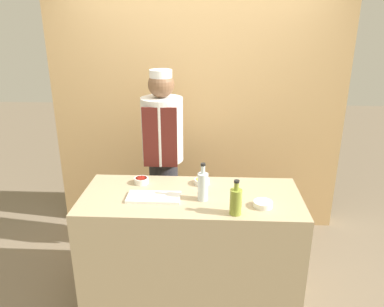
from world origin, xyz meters
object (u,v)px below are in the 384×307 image
at_px(sauce_bowl_yellow, 202,181).
at_px(chef_center, 163,158).
at_px(sauce_bowl_orange, 263,204).
at_px(bottle_clear, 203,186).
at_px(sauce_bowl_red, 141,180).
at_px(bottle_oil, 236,201).
at_px(cutting_board, 154,197).

height_order(sauce_bowl_yellow, chef_center, chef_center).
relative_size(sauce_bowl_orange, bottle_clear, 0.48).
distance_m(sauce_bowl_orange, chef_center, 1.11).
bearing_deg(sauce_bowl_orange, sauce_bowl_red, 159.45).
height_order(sauce_bowl_yellow, bottle_oil, bottle_oil).
distance_m(sauce_bowl_orange, cutting_board, 0.78).
height_order(sauce_bowl_orange, chef_center, chef_center).
bearing_deg(sauce_bowl_red, sauce_bowl_orange, -20.55).
xyz_separation_m(sauce_bowl_red, bottle_oil, (0.72, -0.46, 0.07)).
bearing_deg(sauce_bowl_yellow, bottle_clear, -87.43).
height_order(sauce_bowl_red, cutting_board, sauce_bowl_red).
relative_size(sauce_bowl_red, chef_center, 0.07).
height_order(sauce_bowl_red, bottle_clear, bottle_clear).
bearing_deg(chef_center, bottle_oil, -56.18).
height_order(cutting_board, bottle_clear, bottle_clear).
distance_m(sauce_bowl_orange, bottle_oil, 0.24).
xyz_separation_m(sauce_bowl_orange, sauce_bowl_yellow, (-0.43, 0.36, 0.00)).
height_order(sauce_bowl_red, chef_center, chef_center).
relative_size(sauce_bowl_yellow, bottle_clear, 0.43).
bearing_deg(cutting_board, bottle_clear, 0.04).
bearing_deg(bottle_oil, sauce_bowl_yellow, 116.82).
bearing_deg(sauce_bowl_orange, chef_center, 135.59).
bearing_deg(sauce_bowl_red, bottle_oil, -32.40).
distance_m(sauce_bowl_yellow, cutting_board, 0.44).
distance_m(sauce_bowl_orange, bottle_clear, 0.44).
xyz_separation_m(sauce_bowl_orange, cutting_board, (-0.78, 0.09, -0.01)).
bearing_deg(sauce_bowl_yellow, chef_center, 130.40).
bearing_deg(bottle_clear, bottle_oil, -41.45).
relative_size(sauce_bowl_red, sauce_bowl_orange, 0.84).
xyz_separation_m(sauce_bowl_red, sauce_bowl_orange, (0.92, -0.34, -0.00)).
bearing_deg(bottle_oil, chef_center, 123.82).
relative_size(cutting_board, bottle_clear, 1.37).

